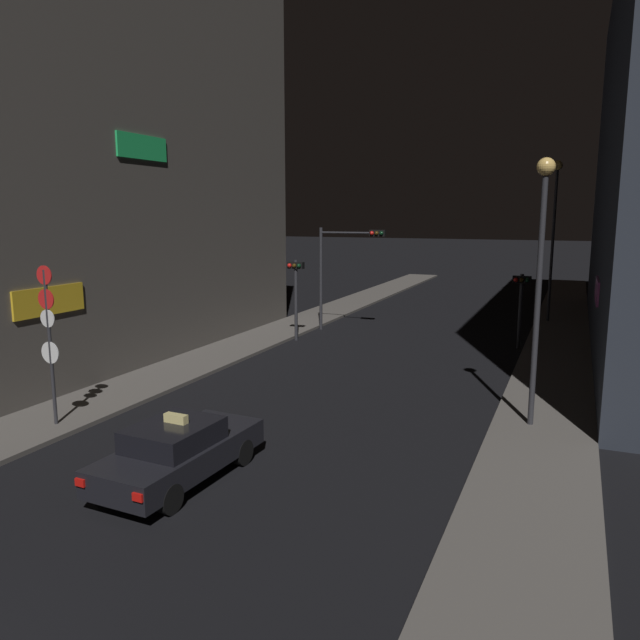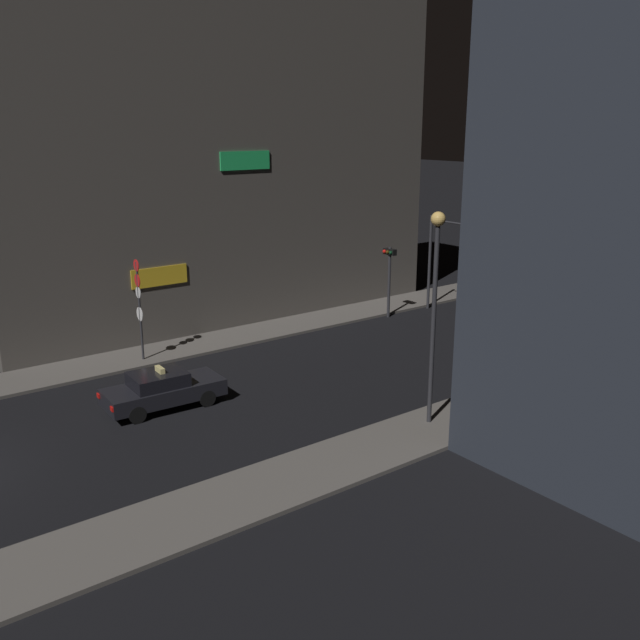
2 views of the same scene
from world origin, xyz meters
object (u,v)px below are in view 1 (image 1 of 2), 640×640
Objects in this scene: sign_pole_left at (49,333)px; street_lamp_near_block at (541,251)px; street_lamp_far_block at (555,213)px; taxi at (179,451)px; traffic_light_left_kerb at (296,283)px; traffic_light_overhead at (344,258)px; traffic_light_right_kerb at (521,295)px.

street_lamp_near_block is at bearing 22.91° from sign_pole_left.
street_lamp_near_block is at bearing -88.82° from street_lamp_far_block.
taxi is 1.16× the size of traffic_light_left_kerb.
traffic_light_left_kerb is 0.44× the size of street_lamp_far_block.
street_lamp_near_block is (10.13, -11.64, 1.20)m from traffic_light_overhead.
street_lamp_near_block reaches higher than traffic_light_right_kerb.
street_lamp_far_block is at bearing 74.95° from taxi.
taxi is at bearing -108.36° from traffic_light_right_kerb.
traffic_light_right_kerb is at bearing 71.64° from taxi.
street_lamp_far_block is (-0.38, 18.38, 1.07)m from street_lamp_near_block.
street_lamp_far_block is (12.13, 23.67, 3.34)m from sign_pole_left.
street_lamp_near_block is at bearing -36.79° from traffic_light_left_kerb.
street_lamp_near_block is at bearing 43.58° from taxi.
traffic_light_overhead is 12.07m from street_lamp_far_block.
taxi is 10.78m from street_lamp_near_block.
sign_pole_left is (-5.36, 1.52, 2.05)m from taxi.
traffic_light_overhead is 3.53m from traffic_light_left_kerb.
street_lamp_far_block reaches higher than taxi.
sign_pole_left is at bearing 164.18° from taxi.
traffic_light_right_kerb is at bearing 55.19° from sign_pole_left.
traffic_light_overhead is (-2.97, 18.45, 3.12)m from taxi.
traffic_light_left_kerb is 1.14× the size of traffic_light_right_kerb.
sign_pole_left is at bearing -98.02° from traffic_light_overhead.
traffic_light_left_kerb is (-4.27, 15.35, 2.05)m from taxi.
traffic_light_overhead reaches higher than sign_pole_left.
traffic_light_left_kerb is at bearing -138.28° from street_lamp_far_block.
traffic_light_left_kerb reaches higher than traffic_light_right_kerb.
traffic_light_overhead reaches higher than traffic_light_right_kerb.
sign_pole_left is 0.52× the size of street_lamp_far_block.
sign_pole_left reaches higher than taxi.
traffic_light_left_kerb is at bearing -112.66° from traffic_light_overhead.
traffic_light_overhead is at bearing 99.16° from taxi.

